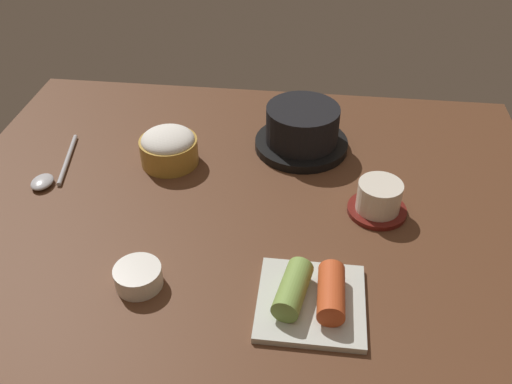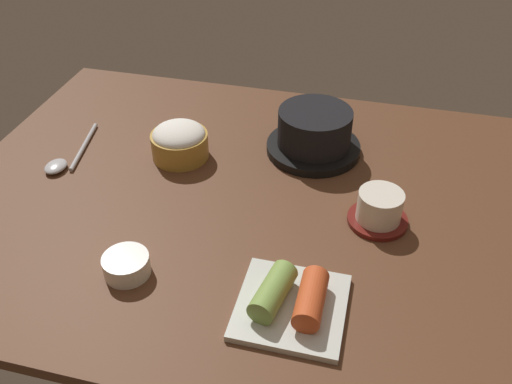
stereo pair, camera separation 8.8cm
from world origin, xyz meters
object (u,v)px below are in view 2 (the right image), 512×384
Objects in this scene: tea_cup_with_saucer at (379,209)px; kimchi_plate at (291,301)px; rice_bowl at (179,141)px; spoon at (65,160)px; stone_pot at (314,133)px; side_bowl_near at (126,265)px.

kimchi_plate is at bearing -115.20° from tea_cup_with_saucer.
rice_bowl is at bearing 164.94° from tea_cup_with_saucer.
spoon is at bearing -160.21° from rice_bowl.
rice_bowl is at bearing -162.01° from stone_pot.
stone_pot reaches higher than rice_bowl.
stone_pot is 2.61× the size of side_bowl_near.
kimchi_plate reaches higher than side_bowl_near.
side_bowl_near is (-33.43, -19.71, -1.06)cm from tea_cup_with_saucer.
spoon is (-42.69, -14.55, -3.39)cm from stone_pot.
stone_pot is 1.82× the size of tea_cup_with_saucer.
rice_bowl is 1.56× the size of side_bowl_near.
stone_pot is 24.40cm from rice_bowl.
stone_pot is at bearing 61.21° from side_bowl_near.
tea_cup_with_saucer is 0.66× the size of kimchi_plate.
tea_cup_with_saucer is at bearing 30.52° from side_bowl_near.
tea_cup_with_saucer is at bearing -15.06° from rice_bowl.
side_bowl_near reaches higher than spoon.
spoon is at bearing 177.17° from tea_cup_with_saucer.
rice_bowl is (-23.20, -7.53, -0.74)cm from stone_pot.
stone_pot is 1.68× the size of rice_bowl.
kimchi_plate is at bearing -48.79° from rice_bowl.
kimchi_plate is 23.75cm from side_bowl_near.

